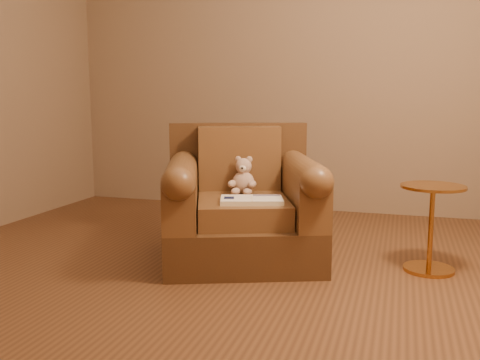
# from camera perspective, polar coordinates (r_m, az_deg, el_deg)

# --- Properties ---
(floor) EXTENTS (4.00, 4.00, 0.00)m
(floor) POSITION_cam_1_polar(r_m,az_deg,el_deg) (3.14, -3.44, -10.11)
(floor) COLOR brown
(floor) RESTS_ON ground
(armchair) EXTENTS (1.19, 1.17, 0.84)m
(armchair) POSITION_cam_1_polar(r_m,az_deg,el_deg) (3.40, 0.19, -2.94)
(armchair) COLOR #4C3019
(armchair) RESTS_ON floor
(teddy_bear) EXTENTS (0.18, 0.20, 0.25)m
(teddy_bear) POSITION_cam_1_polar(r_m,az_deg,el_deg) (3.44, 0.34, 0.08)
(teddy_bear) COLOR tan
(teddy_bear) RESTS_ON armchair
(guidebook) EXTENTS (0.42, 0.32, 0.03)m
(guidebook) POSITION_cam_1_polar(r_m,az_deg,el_deg) (3.15, 1.25, -2.16)
(guidebook) COLOR beige
(guidebook) RESTS_ON armchair
(side_table) EXTENTS (0.37, 0.37, 0.52)m
(side_table) POSITION_cam_1_polar(r_m,az_deg,el_deg) (3.33, 19.71, -4.57)
(side_table) COLOR #BC7D33
(side_table) RESTS_ON floor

